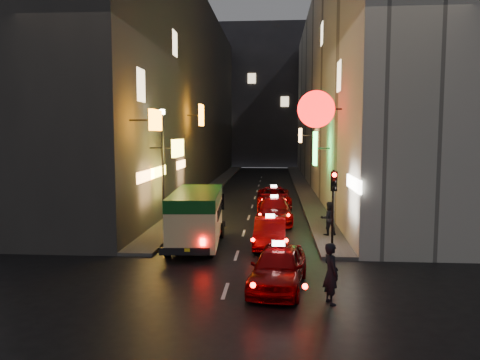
% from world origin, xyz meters
% --- Properties ---
extents(ground, '(120.00, 120.00, 0.00)m').
position_xyz_m(ground, '(0.00, 0.00, 0.00)').
color(ground, black).
rests_on(ground, ground).
extents(building_left, '(7.59, 52.00, 18.00)m').
position_xyz_m(building_left, '(-8.00, 33.99, 9.00)').
color(building_left, '#34312F').
rests_on(building_left, ground).
extents(building_right, '(8.27, 52.14, 18.00)m').
position_xyz_m(building_right, '(8.00, 33.99, 9.00)').
color(building_right, '#B1ABA2').
rests_on(building_right, ground).
extents(building_far, '(30.00, 10.00, 22.00)m').
position_xyz_m(building_far, '(0.00, 66.00, 11.00)').
color(building_far, '#36363C').
rests_on(building_far, ground).
extents(sidewalk_left, '(1.50, 52.00, 0.15)m').
position_xyz_m(sidewalk_left, '(-4.25, 34.00, 0.07)').
color(sidewalk_left, '#4B4946').
rests_on(sidewalk_left, ground).
extents(sidewalk_right, '(1.50, 52.00, 0.15)m').
position_xyz_m(sidewalk_right, '(4.25, 34.00, 0.07)').
color(sidewalk_right, '#4B4946').
rests_on(sidewalk_right, ground).
extents(minibus, '(2.46, 6.03, 2.54)m').
position_xyz_m(minibus, '(-1.94, 9.94, 1.60)').
color(minibus, beige).
rests_on(minibus, ground).
extents(taxi_near, '(2.85, 5.46, 1.83)m').
position_xyz_m(taxi_near, '(1.73, 4.46, 0.83)').
color(taxi_near, '#810104').
rests_on(taxi_near, ground).
extents(taxi_second, '(2.08, 4.88, 1.71)m').
position_xyz_m(taxi_second, '(1.39, 10.24, 0.77)').
color(taxi_second, '#810104').
rests_on(taxi_second, ground).
extents(taxi_third, '(2.30, 5.37, 1.86)m').
position_xyz_m(taxi_third, '(1.57, 16.04, 0.85)').
color(taxi_third, '#810104').
rests_on(taxi_third, ground).
extents(taxi_far, '(2.27, 5.21, 1.81)m').
position_xyz_m(taxi_far, '(1.52, 21.73, 0.82)').
color(taxi_far, '#810104').
rests_on(taxi_far, ground).
extents(pedestrian_crossing, '(0.64, 0.80, 2.12)m').
position_xyz_m(pedestrian_crossing, '(3.30, 3.11, 1.06)').
color(pedestrian_crossing, black).
rests_on(pedestrian_crossing, ground).
extents(pedestrian_sidewalk, '(0.78, 0.58, 1.87)m').
position_xyz_m(pedestrian_sidewalk, '(4.24, 12.20, 1.09)').
color(pedestrian_sidewalk, black).
rests_on(pedestrian_sidewalk, sidewalk_right).
extents(traffic_light, '(0.26, 0.43, 3.50)m').
position_xyz_m(traffic_light, '(4.00, 8.47, 2.69)').
color(traffic_light, black).
rests_on(traffic_light, sidewalk_right).
extents(lamp_post, '(0.28, 0.28, 6.22)m').
position_xyz_m(lamp_post, '(-4.20, 13.00, 3.72)').
color(lamp_post, black).
rests_on(lamp_post, sidewalk_left).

